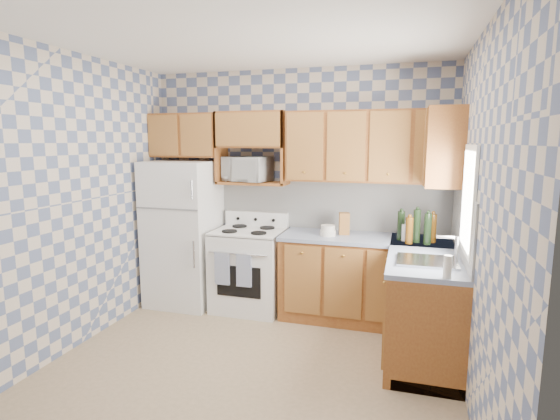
% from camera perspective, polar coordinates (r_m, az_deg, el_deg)
% --- Properties ---
extents(floor, '(3.40, 3.40, 0.00)m').
position_cam_1_polar(floor, '(3.94, -4.00, -19.94)').
color(floor, '#847051').
rests_on(floor, ground).
extents(back_wall, '(3.40, 0.02, 2.70)m').
position_cam_1_polar(back_wall, '(5.01, 2.19, 2.62)').
color(back_wall, slate).
rests_on(back_wall, ground).
extents(right_wall, '(0.02, 3.20, 2.70)m').
position_cam_1_polar(right_wall, '(3.31, 24.48, -1.51)').
color(right_wall, slate).
rests_on(right_wall, ground).
extents(backsplash_back, '(2.60, 0.02, 0.56)m').
position_cam_1_polar(backsplash_back, '(4.94, 6.65, 0.72)').
color(backsplash_back, white).
rests_on(backsplash_back, back_wall).
extents(backsplash_right, '(0.02, 1.60, 0.56)m').
position_cam_1_polar(backsplash_right, '(4.12, 22.69, -1.59)').
color(backsplash_right, white).
rests_on(backsplash_right, right_wall).
extents(refrigerator, '(0.75, 0.70, 1.68)m').
position_cam_1_polar(refrigerator, '(5.24, -12.49, -2.97)').
color(refrigerator, white).
rests_on(refrigerator, floor).
extents(stove_body, '(0.76, 0.65, 0.90)m').
position_cam_1_polar(stove_body, '(5.03, -4.05, -7.87)').
color(stove_body, white).
rests_on(stove_body, floor).
extents(cooktop, '(0.76, 0.65, 0.02)m').
position_cam_1_polar(cooktop, '(4.91, -4.11, -2.78)').
color(cooktop, silver).
rests_on(cooktop, stove_body).
extents(backguard, '(0.76, 0.08, 0.17)m').
position_cam_1_polar(backguard, '(5.15, -3.05, -1.15)').
color(backguard, white).
rests_on(backguard, cooktop).
extents(dish_towel_left, '(0.17, 0.02, 0.35)m').
position_cam_1_polar(dish_towel_left, '(4.76, -7.57, -7.60)').
color(dish_towel_left, navy).
rests_on(dish_towel_left, stove_body).
extents(dish_towel_right, '(0.17, 0.02, 0.35)m').
position_cam_1_polar(dish_towel_right, '(4.66, -4.74, -7.89)').
color(dish_towel_right, navy).
rests_on(dish_towel_right, stove_body).
extents(base_cabinets_back, '(1.75, 0.60, 0.88)m').
position_cam_1_polar(base_cabinets_back, '(4.78, 10.98, -9.05)').
color(base_cabinets_back, brown).
rests_on(base_cabinets_back, floor).
extents(base_cabinets_right, '(0.60, 1.60, 0.88)m').
position_cam_1_polar(base_cabinets_right, '(4.29, 18.13, -11.45)').
color(base_cabinets_right, brown).
rests_on(base_cabinets_right, floor).
extents(countertop_back, '(1.77, 0.63, 0.04)m').
position_cam_1_polar(countertop_back, '(4.65, 11.14, -3.67)').
color(countertop_back, slate).
rests_on(countertop_back, base_cabinets_back).
extents(countertop_right, '(0.63, 1.60, 0.04)m').
position_cam_1_polar(countertop_right, '(4.16, 18.38, -5.49)').
color(countertop_right, slate).
rests_on(countertop_right, base_cabinets_right).
extents(upper_cabinets_back, '(1.75, 0.33, 0.74)m').
position_cam_1_polar(upper_cabinets_back, '(4.68, 11.66, 8.12)').
color(upper_cabinets_back, brown).
rests_on(upper_cabinets_back, back_wall).
extents(upper_cabinets_fridge, '(0.82, 0.33, 0.50)m').
position_cam_1_polar(upper_cabinets_fridge, '(5.30, -12.08, 9.49)').
color(upper_cabinets_fridge, brown).
rests_on(upper_cabinets_fridge, back_wall).
extents(upper_cabinets_right, '(0.33, 0.70, 0.74)m').
position_cam_1_polar(upper_cabinets_right, '(4.49, 20.60, 7.71)').
color(upper_cabinets_right, brown).
rests_on(upper_cabinets_right, right_wall).
extents(microwave_shelf, '(0.80, 0.33, 0.03)m').
position_cam_1_polar(microwave_shelf, '(4.98, -3.53, 3.55)').
color(microwave_shelf, brown).
rests_on(microwave_shelf, back_wall).
extents(microwave, '(0.57, 0.44, 0.28)m').
position_cam_1_polar(microwave, '(5.00, -4.28, 5.36)').
color(microwave, white).
rests_on(microwave, microwave_shelf).
extents(sink, '(0.48, 0.40, 0.03)m').
position_cam_1_polar(sink, '(3.81, 18.64, -6.41)').
color(sink, '#B7B7BC').
rests_on(sink, countertop_right).
extents(window, '(0.02, 0.66, 0.86)m').
position_cam_1_polar(window, '(3.74, 23.41, 1.23)').
color(window, white).
rests_on(window, right_wall).
extents(bottle_0, '(0.07, 0.07, 0.33)m').
position_cam_1_polar(bottle_0, '(4.48, 17.43, -2.01)').
color(bottle_0, black).
rests_on(bottle_0, countertop_back).
extents(bottle_1, '(0.07, 0.07, 0.30)m').
position_cam_1_polar(bottle_1, '(4.43, 18.73, -2.35)').
color(bottle_1, black).
rests_on(bottle_1, countertop_back).
extents(bottle_2, '(0.07, 0.07, 0.28)m').
position_cam_1_polar(bottle_2, '(4.53, 19.30, -2.27)').
color(bottle_2, '#502E0A').
rests_on(bottle_2, countertop_back).
extents(bottle_3, '(0.07, 0.07, 0.26)m').
position_cam_1_polar(bottle_3, '(4.41, 16.51, -2.58)').
color(bottle_3, '#502E0A').
rests_on(bottle_3, countertop_back).
extents(bottle_4, '(0.07, 0.07, 0.29)m').
position_cam_1_polar(bottle_4, '(4.54, 15.52, -1.99)').
color(bottle_4, black).
rests_on(bottle_4, countertop_back).
extents(knife_block, '(0.13, 0.13, 0.23)m').
position_cam_1_polar(knife_block, '(4.70, 8.38, -1.76)').
color(knife_block, brown).
rests_on(knife_block, countertop_back).
extents(electric_kettle, '(0.13, 0.13, 0.17)m').
position_cam_1_polar(electric_kettle, '(4.55, 16.35, -2.81)').
color(electric_kettle, white).
rests_on(electric_kettle, countertop_back).
extents(food_containers, '(0.17, 0.17, 0.11)m').
position_cam_1_polar(food_containers, '(4.63, 6.28, -2.67)').
color(food_containers, beige).
rests_on(food_containers, countertop_back).
extents(soap_bottle, '(0.06, 0.06, 0.17)m').
position_cam_1_polar(soap_bottle, '(3.42, 21.04, -6.94)').
color(soap_bottle, beige).
rests_on(soap_bottle, countertop_right).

